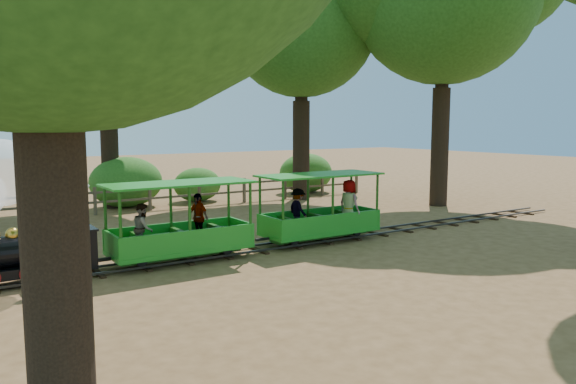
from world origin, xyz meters
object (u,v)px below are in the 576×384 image
locomotive (17,196)px  carriage_front (178,230)px  fence (175,193)px  carriage_rear (322,213)px

locomotive → carriage_front: size_ratio=0.94×
fence → carriage_front: bearing=-111.5°
locomotive → fence: locomotive is taller
locomotive → fence: size_ratio=0.18×
carriage_front → carriage_rear: size_ratio=1.00×
carriage_front → fence: 8.56m
carriage_front → fence: bearing=68.5°
locomotive → fence: (6.48, 7.93, -1.22)m
carriage_rear → fence: 8.09m
locomotive → fence: 10.31m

